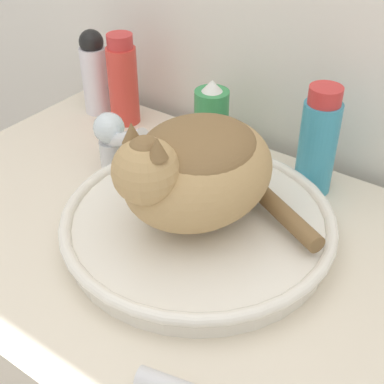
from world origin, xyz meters
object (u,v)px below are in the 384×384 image
cat (195,168)px  mouthwash_bottle (318,142)px  spray_bottle_trigger (211,120)px  faucet (113,138)px  lotion_bottle_white (95,72)px  shampoo_bottle_tall (123,81)px

cat → mouthwash_bottle: bearing=170.2°
mouthwash_bottle → spray_bottle_trigger: bearing=-180.0°
faucet → mouthwash_bottle: mouthwash_bottle is taller
cat → spray_bottle_trigger: bearing=-140.1°
faucet → lotion_bottle_white: 0.25m
mouthwash_bottle → shampoo_bottle_tall: bearing=180.0°
mouthwash_bottle → spray_bottle_trigger: size_ratio=1.29×
cat → faucet: bearing=-96.1°
spray_bottle_trigger → faucet: bearing=-124.6°
cat → shampoo_bottle_tall: bearing=-112.3°
shampoo_bottle_tall → cat: bearing=-33.9°
shampoo_bottle_tall → spray_bottle_trigger: shampoo_bottle_tall is taller
faucet → spray_bottle_trigger: (0.11, 0.16, 0.00)m
cat → shampoo_bottle_tall: cat is taller
spray_bottle_trigger → lotion_bottle_white: 0.31m
faucet → lotion_bottle_white: lotion_bottle_white is taller
faucet → lotion_bottle_white: (-0.20, 0.16, 0.02)m
lotion_bottle_white → shampoo_bottle_tall: bearing=0.0°
cat → faucet: size_ratio=2.19×
mouthwash_bottle → spray_bottle_trigger: mouthwash_bottle is taller
faucet → spray_bottle_trigger: 0.19m
faucet → lotion_bottle_white: bearing=156.5°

